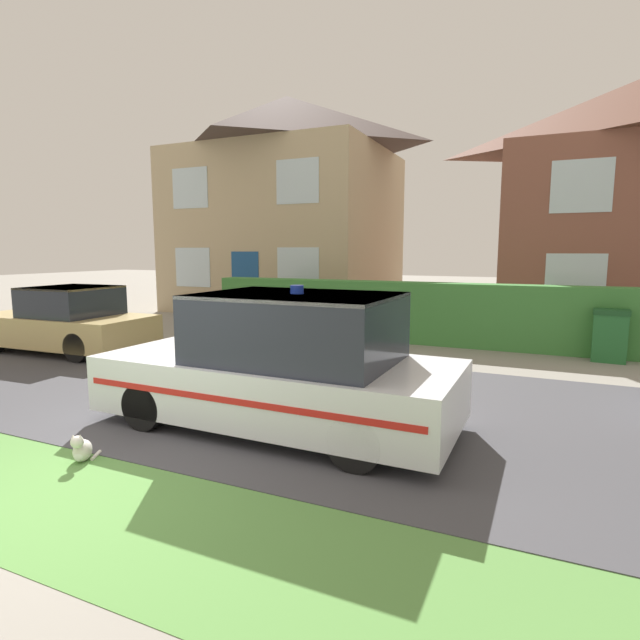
% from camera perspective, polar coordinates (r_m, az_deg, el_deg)
% --- Properties ---
extents(ground_plane, '(80.00, 80.00, 0.00)m').
position_cam_1_polar(ground_plane, '(5.21, -27.11, -17.04)').
color(ground_plane, gray).
extents(road_strip, '(28.00, 5.34, 0.01)m').
position_cam_1_polar(road_strip, '(7.60, -6.83, -8.31)').
color(road_strip, '#424247').
rests_on(road_strip, ground).
extents(lawn_verge, '(28.00, 1.63, 0.01)m').
position_cam_1_polar(lawn_verge, '(5.14, -28.24, -17.41)').
color(lawn_verge, '#568C42').
rests_on(lawn_verge, ground).
extents(garden_hedge, '(9.92, 0.59, 1.41)m').
position_cam_1_polar(garden_hedge, '(11.81, 9.84, 0.90)').
color(garden_hedge, '#3D7F38').
rests_on(garden_hedge, ground).
extents(police_car, '(4.34, 1.89, 1.72)m').
position_cam_1_polar(police_car, '(6.01, -4.15, -5.16)').
color(police_car, black).
rests_on(police_car, road_strip).
extents(cat, '(0.26, 0.38, 0.32)m').
position_cam_1_polar(cat, '(5.74, -25.58, -13.19)').
color(cat, silver).
rests_on(cat, ground).
extents(neighbour_car_near, '(3.88, 1.82, 1.37)m').
position_cam_1_polar(neighbour_car_near, '(11.84, -27.02, -0.19)').
color(neighbour_car_near, black).
rests_on(neighbour_car_near, road_strip).
extents(house_left, '(7.52, 6.47, 7.62)m').
position_cam_1_polar(house_left, '(18.90, -3.76, 13.24)').
color(house_left, tan).
rests_on(house_left, ground).
extents(wheelie_bin, '(0.66, 0.70, 1.02)m').
position_cam_1_polar(wheelie_bin, '(11.17, 30.18, -1.44)').
color(wheelie_bin, '#23662D').
rests_on(wheelie_bin, ground).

